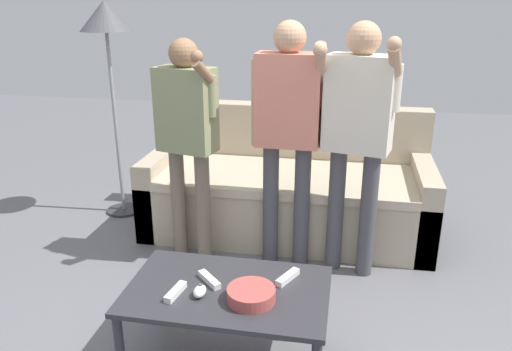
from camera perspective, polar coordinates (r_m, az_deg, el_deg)
name	(u,v)px	position (r m, az deg, el deg)	size (l,w,h in m)	color
couch	(288,190)	(3.88, 3.70, -1.64)	(2.11, 0.94, 0.90)	#B7A88E
coffee_table	(228,298)	(2.43, -3.23, -13.80)	(0.94, 0.58, 0.44)	#2D2D33
snack_bowl	(251,295)	(2.30, -0.55, -13.42)	(0.22, 0.22, 0.06)	#B24C47
game_remote_nunchuk	(200,291)	(2.34, -6.42, -12.97)	(0.06, 0.09, 0.05)	white
floor_lamp	(106,29)	(4.04, -16.70, 15.68)	(0.38, 0.38, 1.69)	#2D2D33
player_left	(187,127)	(3.24, -7.89, 5.53)	(0.43, 0.38, 1.49)	#756656
player_center	(288,119)	(3.13, 3.67, 6.45)	(0.47, 0.37, 1.59)	#47474C
player_right	(358,123)	(3.08, 11.55, 5.86)	(0.46, 0.41, 1.60)	#47474C
game_remote_wand_near	(176,292)	(2.37, -9.16, -12.97)	(0.06, 0.16, 0.03)	white
game_remote_wand_far	(288,277)	(2.45, 3.63, -11.50)	(0.10, 0.16, 0.03)	white
game_remote_wand_spare	(209,280)	(2.44, -5.34, -11.73)	(0.14, 0.14, 0.03)	white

